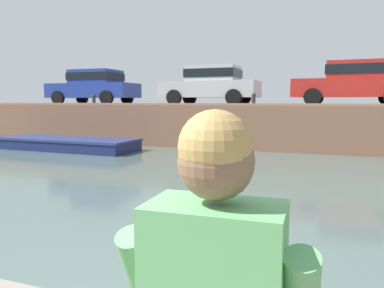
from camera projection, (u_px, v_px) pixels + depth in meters
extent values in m
plane|color=#4C605B|center=(223.00, 188.00, 7.71)|extent=(400.00, 400.00, 0.00)
cube|color=brown|center=(279.00, 124.00, 15.82)|extent=(60.00, 6.00, 1.62)
cube|color=#9F6C52|center=(269.00, 104.00, 13.04)|extent=(60.00, 0.24, 0.08)
cube|color=navy|center=(67.00, 145.00, 13.74)|extent=(5.35, 1.86, 0.35)
cube|color=navy|center=(3.00, 141.00, 14.93)|extent=(1.09, 0.97, 0.35)
cube|color=navy|center=(67.00, 139.00, 13.71)|extent=(5.41, 1.92, 0.08)
cube|color=brown|center=(76.00, 142.00, 13.58)|extent=(0.29, 1.54, 0.06)
cube|color=#233893|center=(93.00, 91.00, 17.01)|extent=(4.04, 1.83, 0.64)
cube|color=#233893|center=(96.00, 77.00, 16.88)|extent=(2.04, 1.58, 0.60)
cube|color=black|center=(96.00, 77.00, 16.88)|extent=(2.12, 1.61, 0.33)
cylinder|color=black|center=(58.00, 98.00, 16.61)|extent=(0.60, 0.19, 0.60)
cylinder|color=black|center=(82.00, 98.00, 18.29)|extent=(0.60, 0.19, 0.60)
cylinder|color=black|center=(106.00, 98.00, 15.80)|extent=(0.60, 0.19, 0.60)
cylinder|color=black|center=(127.00, 98.00, 17.48)|extent=(0.60, 0.19, 0.60)
cube|color=#B7BABC|center=(210.00, 90.00, 15.08)|extent=(3.89, 1.70, 0.64)
cube|color=#B7BABC|center=(214.00, 74.00, 14.95)|extent=(1.95, 1.49, 0.60)
cube|color=black|center=(214.00, 74.00, 14.95)|extent=(2.02, 1.53, 0.33)
cylinder|color=black|center=(174.00, 97.00, 14.73)|extent=(0.60, 0.18, 0.60)
cylinder|color=black|center=(190.00, 98.00, 16.34)|extent=(0.60, 0.18, 0.60)
cylinder|color=black|center=(233.00, 97.00, 13.89)|extent=(0.60, 0.18, 0.60)
cylinder|color=black|center=(244.00, 98.00, 15.50)|extent=(0.60, 0.18, 0.60)
cube|color=#B2231E|center=(351.00, 88.00, 13.25)|extent=(4.05, 1.82, 0.64)
cube|color=#B2231E|center=(357.00, 70.00, 13.12)|extent=(2.04, 1.57, 0.60)
cube|color=black|center=(357.00, 70.00, 13.12)|extent=(2.12, 1.61, 0.33)
cylinder|color=black|center=(313.00, 97.00, 12.92)|extent=(0.60, 0.19, 0.60)
cylinder|color=black|center=(316.00, 97.00, 14.57)|extent=(0.60, 0.19, 0.60)
cylinder|color=#2D2B28|center=(94.00, 101.00, 15.69)|extent=(0.14, 0.14, 0.35)
sphere|color=#2D2B28|center=(94.00, 96.00, 15.66)|extent=(0.15, 0.15, 0.15)
cylinder|color=#2D2B28|center=(253.00, 101.00, 13.35)|extent=(0.14, 0.14, 0.35)
sphere|color=#2D2B28|center=(254.00, 95.00, 13.33)|extent=(0.15, 0.15, 0.15)
sphere|color=brown|center=(216.00, 162.00, 0.96)|extent=(0.20, 0.20, 0.20)
sphere|color=tan|center=(215.00, 147.00, 0.94)|extent=(0.19, 0.19, 0.19)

